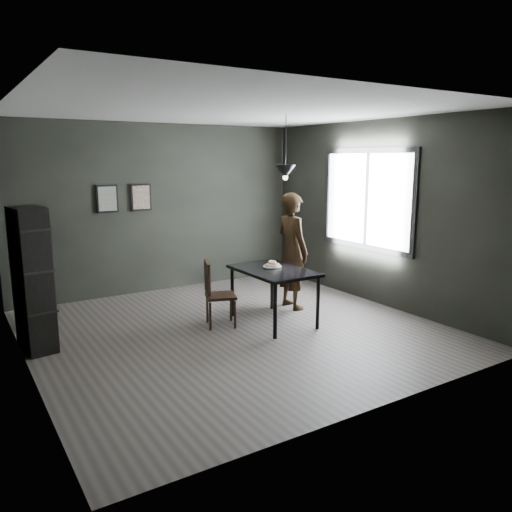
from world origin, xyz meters
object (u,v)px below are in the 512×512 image
cafe_table (274,275)px  woman (292,251)px  wood_chair (215,290)px  pendant_lamp (285,171)px  shelf_unit (32,280)px  white_plate (272,267)px

cafe_table → woman: bearing=34.8°
wood_chair → pendant_lamp: bearing=8.7°
woman → pendant_lamp: pendant_lamp is taller
shelf_unit → pendant_lamp: bearing=-17.8°
shelf_unit → pendant_lamp: 3.44m
wood_chair → shelf_unit: size_ratio=0.53×
wood_chair → pendant_lamp: pendant_lamp is taller
cafe_table → woman: woman is taller
woman → shelf_unit: 3.56m
pendant_lamp → woman: bearing=41.5°
cafe_table → wood_chair: (-0.75, 0.30, -0.17)m
woman → shelf_unit: size_ratio=1.03×
cafe_table → shelf_unit: bearing=167.3°
woman → wood_chair: (-1.38, -0.14, -0.36)m
cafe_table → shelf_unit: size_ratio=0.71×
pendant_lamp → cafe_table: bearing=-158.2°
white_plate → wood_chair: size_ratio=0.26×
cafe_table → shelf_unit: (-2.92, 0.66, 0.17)m
woman → pendant_lamp: bearing=133.2°
woman → white_plate: bearing=121.4°
wood_chair → cafe_table: bearing=-1.8°
shelf_unit → pendant_lamp: size_ratio=1.95×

